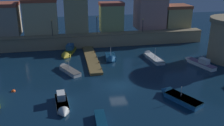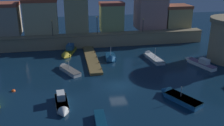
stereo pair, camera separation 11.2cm
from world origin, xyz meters
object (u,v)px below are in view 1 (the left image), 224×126
Objects in this scene: moored_boat_6 at (67,69)px; mooring_buoy_0 at (13,91)px; moored_boat_1 at (62,105)px; moored_boat_8 at (68,52)px; moored_boat_3 at (199,62)px; quay_lamp_2 at (143,23)px; moored_boat_4 at (151,57)px; quay_lamp_0 at (52,25)px; moored_boat_5 at (111,58)px; quay_lamp_1 at (97,22)px; moored_boat_11 at (176,96)px.

mooring_buoy_0 is at bearing 101.73° from moored_boat_6.
moored_boat_8 is at bearing 171.58° from moored_boat_1.
quay_lamp_2 is at bearing 3.70° from moored_boat_3.
moored_boat_1 is 0.77× the size of moored_boat_4.
quay_lamp_0 is 0.59× the size of moored_boat_1.
quay_lamp_2 reaches higher than moored_boat_5.
moored_boat_1 is (1.64, -25.35, -4.66)m from quay_lamp_0.
moored_boat_8 is at bearing -164.90° from quay_lamp_2.
quay_lamp_1 is at bearing 180.00° from quay_lamp_2.
quay_lamp_0 is 0.46× the size of moored_boat_4.
moored_boat_8 reaches higher than mooring_buoy_0.
moored_boat_3 reaches higher than moored_boat_6.
moored_boat_3 is at bearing 108.61° from moored_boat_1.
quay_lamp_0 reaches higher than moored_boat_6.
moored_boat_6 is at bearing -142.34° from quay_lamp_2.
moored_boat_3 is at bearing -68.39° from quay_lamp_2.
quay_lamp_1 is 0.62× the size of moored_boat_6.
quay_lamp_1 reaches higher than moored_boat_5.
moored_boat_8 is (0.43, 8.78, 0.13)m from moored_boat_6.
moored_boat_1 is 0.80× the size of moored_boat_3.
moored_boat_1 is at bearing -24.63° from moored_boat_5.
moored_boat_4 is at bearing -33.86° from moored_boat_11.
quay_lamp_0 is 1.13× the size of quay_lamp_2.
quay_lamp_0 is 0.47× the size of moored_boat_3.
moored_boat_11 is at bearing -158.90° from moored_boat_6.
quay_lamp_2 is at bearing -13.34° from moored_boat_4.
moored_boat_5 is at bearing 74.80° from moored_boat_8.
quay_lamp_0 is 19.77m from quay_lamp_2.
quay_lamp_0 is 0.73× the size of moored_boat_5.
moored_boat_11 is 22.54m from mooring_buoy_0.
moored_boat_5 is 0.71× the size of moored_boat_11.
moored_boat_8 is 17.03m from mooring_buoy_0.
moored_boat_11 is (14.00, -12.43, 0.02)m from moored_boat_6.
moored_boat_4 reaches higher than moored_boat_6.
quay_lamp_0 is at bearing -130.52° from moored_boat_8.
moored_boat_5 reaches higher than moored_boat_8.
mooring_buoy_0 is at bearing 80.59° from moored_boat_3.
moored_boat_5 is 0.75× the size of moored_boat_6.
moored_boat_3 is 1.54× the size of moored_boat_5.
moored_boat_11 is at bearing -74.69° from quay_lamp_1.
quay_lamp_1 is (9.46, 0.00, 0.26)m from quay_lamp_0.
moored_boat_1 is 0.87× the size of moored_boat_11.
quay_lamp_2 is at bearing -33.69° from moored_boat_11.
moored_boat_5 reaches higher than moored_boat_6.
moored_boat_6 is (-23.17, 1.60, -0.17)m from moored_boat_3.
moored_boat_4 is 12.78× the size of mooring_buoy_0.
moored_boat_5 is 17.36m from moored_boat_11.
moored_boat_4 reaches higher than moored_boat_3.
quay_lamp_2 reaches higher than mooring_buoy_0.
quay_lamp_0 is at bearing 55.88° from moored_boat_4.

